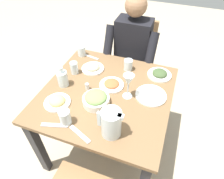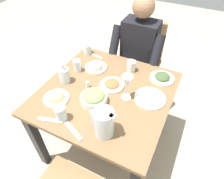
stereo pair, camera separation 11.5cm
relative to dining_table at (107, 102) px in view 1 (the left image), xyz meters
name	(u,v)px [view 1 (the left image)]	position (x,y,z in m)	size (l,w,h in m)	color
ground_plane	(108,143)	(0.00, 0.00, -0.59)	(8.00, 8.00, 0.00)	tan
dining_table	(107,102)	(0.00, 0.00, 0.00)	(0.94, 0.94, 0.70)	brown
chair_near	(134,57)	(-0.01, -0.78, -0.08)	(0.40, 0.40, 0.90)	olive
diner_near	(130,56)	(-0.01, -0.57, 0.07)	(0.48, 0.53, 1.19)	black
water_pitcher	(111,123)	(-0.16, 0.32, 0.20)	(0.16, 0.12, 0.19)	silver
salad_bowl	(96,99)	(0.03, 0.13, 0.15)	(0.19, 0.19, 0.09)	white
plate_rice_curry	(112,84)	(-0.01, -0.08, 0.12)	(0.19, 0.19, 0.04)	white
plate_beans	(93,68)	(0.21, -0.21, 0.13)	(0.19, 0.19, 0.05)	white
plate_yoghurt	(151,95)	(-0.32, -0.07, 0.12)	(0.22, 0.22, 0.04)	white
plate_fries	(57,101)	(0.28, 0.23, 0.13)	(0.18, 0.18, 0.06)	white
plate_dolmas	(160,74)	(-0.33, -0.32, 0.13)	(0.19, 0.19, 0.05)	white
water_glass_center	(65,117)	(0.14, 0.35, 0.16)	(0.07, 0.07, 0.11)	silver
water_glass_by_pitcher	(128,65)	(-0.07, -0.31, 0.16)	(0.07, 0.07, 0.09)	silver
water_glass_far_right	(82,51)	(0.39, -0.37, 0.15)	(0.07, 0.07, 0.09)	silver
water_glass_far_left	(74,68)	(0.33, -0.12, 0.16)	(0.06, 0.06, 0.10)	silver
wine_glass	(128,82)	(-0.16, -0.01, 0.25)	(0.08, 0.08, 0.20)	silver
oil_carafe	(63,79)	(0.34, 0.04, 0.17)	(0.08, 0.08, 0.16)	silver
salt_shaker	(87,86)	(0.15, 0.02, 0.14)	(0.03, 0.03, 0.05)	white
fork_near	(80,134)	(0.02, 0.40, 0.11)	(0.17, 0.03, 0.01)	silver
knife_near	(90,56)	(0.31, -0.37, 0.11)	(0.18, 0.02, 0.01)	silver
fork_far	(55,125)	(0.20, 0.40, 0.11)	(0.17, 0.03, 0.01)	silver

